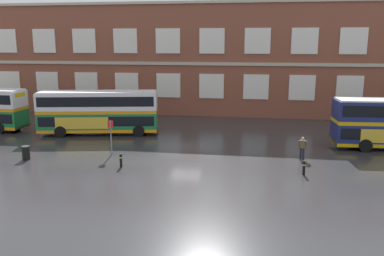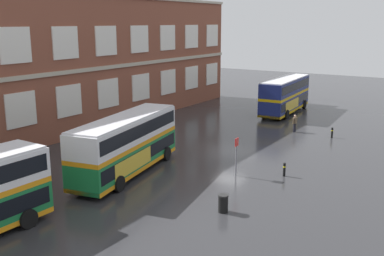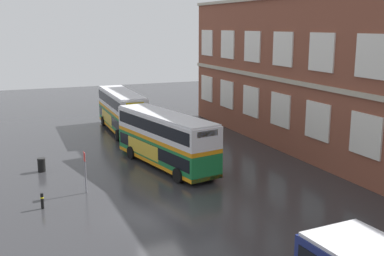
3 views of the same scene
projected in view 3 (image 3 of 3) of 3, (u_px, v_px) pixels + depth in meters
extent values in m
plane|color=#2B2B2D|center=(193.00, 210.00, 27.75)|extent=(120.00, 120.00, 0.00)
cube|color=#B2A893|center=(342.00, 91.00, 32.62)|extent=(50.62, 0.16, 0.36)
cube|color=silver|center=(207.00, 88.00, 53.75)|extent=(2.83, 0.12, 2.80)
cube|color=silver|center=(227.00, 94.00, 49.18)|extent=(2.83, 0.12, 2.80)
cube|color=silver|center=(251.00, 101.00, 44.61)|extent=(2.83, 0.12, 2.80)
cube|color=silver|center=(280.00, 110.00, 40.03)|extent=(2.83, 0.12, 2.80)
cube|color=silver|center=(318.00, 121.00, 35.46)|extent=(2.83, 0.12, 2.80)
cube|color=silver|center=(366.00, 135.00, 30.89)|extent=(2.83, 0.12, 2.80)
cube|color=silver|center=(207.00, 43.00, 52.67)|extent=(2.83, 0.12, 2.80)
cube|color=silver|center=(228.00, 44.00, 48.10)|extent=(2.83, 0.12, 2.80)
cube|color=silver|center=(252.00, 47.00, 43.53)|extent=(2.83, 0.12, 2.80)
cube|color=silver|center=(283.00, 49.00, 38.95)|extent=(2.83, 0.12, 2.80)
cube|color=silver|center=(321.00, 52.00, 34.38)|extent=(2.83, 0.12, 2.80)
cube|color=silver|center=(372.00, 56.00, 29.81)|extent=(2.83, 0.12, 2.80)
cube|color=#197038|center=(122.00, 119.00, 48.05)|extent=(11.05, 2.78, 1.75)
cube|color=black|center=(122.00, 117.00, 48.01)|extent=(10.61, 2.81, 0.90)
cube|color=orange|center=(122.00, 109.00, 47.84)|extent=(11.05, 2.78, 0.30)
cube|color=silver|center=(121.00, 100.00, 47.64)|extent=(11.05, 2.78, 1.55)
cube|color=black|center=(121.00, 100.00, 47.62)|extent=(10.61, 2.81, 0.90)
cube|color=orange|center=(122.00, 127.00, 48.21)|extent=(11.05, 2.80, 0.28)
cube|color=silver|center=(121.00, 92.00, 47.46)|extent=(10.83, 2.67, 0.12)
cube|color=gold|center=(107.00, 117.00, 48.78)|extent=(4.84, 0.13, 1.10)
cube|color=yellow|center=(135.00, 105.00, 42.57)|extent=(0.09, 1.66, 0.40)
cylinder|color=black|center=(118.00, 135.00, 44.25)|extent=(1.05, 0.34, 1.04)
cylinder|color=black|center=(144.00, 133.00, 45.15)|extent=(1.05, 0.34, 1.04)
cylinder|color=black|center=(103.00, 121.00, 50.76)|extent=(1.05, 0.34, 1.04)
cylinder|color=black|center=(127.00, 119.00, 51.66)|extent=(1.05, 0.34, 1.04)
cube|color=#197038|center=(166.00, 151.00, 36.09)|extent=(11.29, 4.63, 1.75)
cube|color=black|center=(166.00, 148.00, 36.05)|extent=(10.86, 4.59, 0.90)
cube|color=orange|center=(165.00, 138.00, 35.87)|extent=(11.29, 4.63, 0.30)
cube|color=silver|center=(165.00, 126.00, 35.68)|extent=(11.29, 4.63, 1.55)
cube|color=black|center=(165.00, 125.00, 35.66)|extent=(10.86, 4.59, 0.90)
cube|color=orange|center=(166.00, 160.00, 36.25)|extent=(11.29, 4.65, 0.28)
cube|color=silver|center=(165.00, 115.00, 35.50)|extent=(11.05, 4.49, 0.12)
cube|color=gold|center=(142.00, 148.00, 36.45)|extent=(4.75, 0.97, 1.10)
cube|color=yellow|center=(207.00, 134.00, 31.13)|extent=(0.38, 1.64, 0.40)
cylinder|color=black|center=(178.00, 175.00, 32.42)|extent=(1.08, 0.52, 1.04)
cylinder|color=black|center=(209.00, 169.00, 33.80)|extent=(1.08, 0.52, 1.04)
cylinder|color=black|center=(131.00, 153.00, 38.24)|extent=(1.08, 0.52, 1.04)
cylinder|color=black|center=(159.00, 148.00, 39.62)|extent=(1.08, 0.52, 1.04)
cylinder|color=slate|center=(85.00, 173.00, 30.27)|extent=(0.10, 0.10, 2.70)
cube|color=red|center=(84.00, 157.00, 30.03)|extent=(0.44, 0.04, 0.56)
cylinder|color=black|center=(42.00, 165.00, 34.92)|extent=(0.56, 0.56, 0.95)
cylinder|color=black|center=(41.00, 159.00, 34.81)|extent=(0.60, 0.60, 0.08)
cylinder|color=black|center=(42.00, 201.00, 27.82)|extent=(0.18, 0.18, 0.95)
cylinder|color=yellow|center=(42.00, 198.00, 27.78)|extent=(0.19, 0.19, 0.08)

